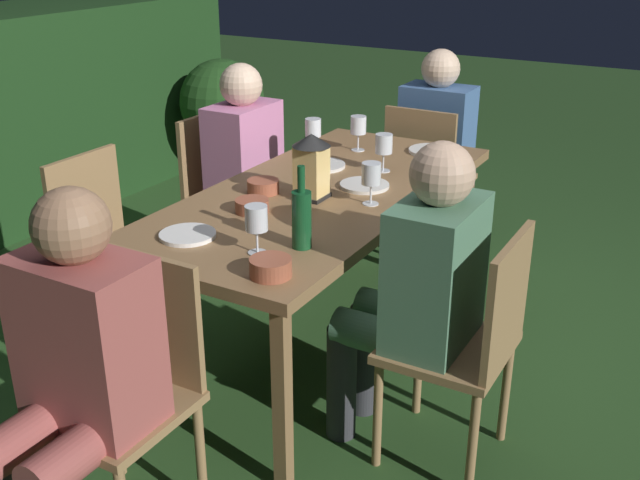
% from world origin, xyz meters
% --- Properties ---
extents(ground_plane, '(16.00, 16.00, 0.00)m').
position_xyz_m(ground_plane, '(0.00, 0.00, 0.00)').
color(ground_plane, '#26471E').
extents(dining_table, '(1.86, 0.84, 0.75)m').
position_xyz_m(dining_table, '(0.00, 0.00, 0.69)').
color(dining_table, olive).
rests_on(dining_table, ground).
extents(chair_side_right_b, '(0.42, 0.40, 0.87)m').
position_xyz_m(chair_side_right_b, '(0.42, 0.81, 0.49)').
color(chair_side_right_b, '#937047').
rests_on(chair_side_right_b, ground).
extents(person_in_pink, '(0.38, 0.47, 1.15)m').
position_xyz_m(person_in_pink, '(0.42, 0.62, 0.64)').
color(person_in_pink, '#C675A3').
rests_on(person_in_pink, ground).
extents(chair_head_far, '(0.40, 0.42, 0.87)m').
position_xyz_m(chair_head_far, '(1.18, 0.00, 0.49)').
color(chair_head_far, '#937047').
rests_on(chair_head_far, ground).
extents(person_in_blue, '(0.48, 0.38, 1.15)m').
position_xyz_m(person_in_blue, '(1.37, 0.00, 0.64)').
color(person_in_blue, '#426699').
rests_on(person_in_blue, ground).
extents(chair_head_near, '(0.40, 0.42, 0.87)m').
position_xyz_m(chair_head_near, '(-1.18, 0.00, 0.49)').
color(chair_head_near, '#937047').
rests_on(chair_head_near, ground).
extents(person_in_rust, '(0.48, 0.38, 1.15)m').
position_xyz_m(person_in_rust, '(-1.37, 0.00, 0.64)').
color(person_in_rust, '#9E4C47').
rests_on(person_in_rust, ground).
extents(chair_side_left_a, '(0.42, 0.40, 0.87)m').
position_xyz_m(chair_side_left_a, '(-0.42, -0.81, 0.49)').
color(chair_side_left_a, '#937047').
rests_on(chair_side_left_a, ground).
extents(person_in_green, '(0.38, 0.47, 1.15)m').
position_xyz_m(person_in_green, '(-0.42, -0.62, 0.64)').
color(person_in_green, '#4C7A5B').
rests_on(person_in_green, ground).
extents(chair_side_right_a, '(0.42, 0.40, 0.87)m').
position_xyz_m(chair_side_right_a, '(-0.42, 0.81, 0.49)').
color(chair_side_right_a, '#937047').
rests_on(chair_side_right_a, ground).
extents(lantern_centerpiece, '(0.15, 0.15, 0.27)m').
position_xyz_m(lantern_centerpiece, '(-0.10, -0.02, 0.90)').
color(lantern_centerpiece, black).
rests_on(lantern_centerpiece, dining_table).
extents(green_bottle_on_table, '(0.07, 0.07, 0.29)m').
position_xyz_m(green_bottle_on_table, '(-0.55, -0.24, 0.86)').
color(green_bottle_on_table, '#144723').
rests_on(green_bottle_on_table, dining_table).
extents(wine_glass_a, '(0.08, 0.08, 0.17)m').
position_xyz_m(wine_glass_a, '(0.60, 0.13, 0.87)').
color(wine_glass_a, silver).
rests_on(wine_glass_a, dining_table).
extents(wine_glass_b, '(0.08, 0.08, 0.17)m').
position_xyz_m(wine_glass_b, '(-0.05, -0.26, 0.87)').
color(wine_glass_b, silver).
rests_on(wine_glass_b, dining_table).
extents(wine_glass_c, '(0.08, 0.08, 0.17)m').
position_xyz_m(wine_glass_c, '(0.45, 0.30, 0.87)').
color(wine_glass_c, silver).
rests_on(wine_glass_c, dining_table).
extents(wine_glass_d, '(0.08, 0.08, 0.17)m').
position_xyz_m(wine_glass_d, '(0.36, -0.12, 0.87)').
color(wine_glass_d, silver).
rests_on(wine_glass_d, dining_table).
extents(wine_glass_e, '(0.08, 0.08, 0.17)m').
position_xyz_m(wine_glass_e, '(-0.66, -0.14, 0.87)').
color(wine_glass_e, silver).
rests_on(wine_glass_e, dining_table).
extents(plate_a, '(0.21, 0.21, 0.01)m').
position_xyz_m(plate_a, '(0.13, -0.14, 0.76)').
color(plate_a, silver).
rests_on(plate_a, dining_table).
extents(plate_b, '(0.20, 0.20, 0.01)m').
position_xyz_m(plate_b, '(-0.67, 0.16, 0.76)').
color(plate_b, white).
rests_on(plate_b, dining_table).
extents(plate_c, '(0.23, 0.23, 0.01)m').
position_xyz_m(plate_c, '(0.75, -0.20, 0.76)').
color(plate_c, white).
rests_on(plate_c, dining_table).
extents(plate_d, '(0.22, 0.22, 0.01)m').
position_xyz_m(plate_d, '(0.28, 0.16, 0.76)').
color(plate_d, silver).
rests_on(plate_d, dining_table).
extents(bowl_olives, '(0.13, 0.13, 0.05)m').
position_xyz_m(bowl_olives, '(-0.14, 0.19, 0.78)').
color(bowl_olives, '#9E5138').
rests_on(bowl_olives, dining_table).
extents(bowl_bread, '(0.13, 0.13, 0.05)m').
position_xyz_m(bowl_bread, '(-0.35, 0.10, 0.77)').
color(bowl_bread, '#9E5138').
rests_on(bowl_bread, dining_table).
extents(bowl_salad, '(0.13, 0.13, 0.06)m').
position_xyz_m(bowl_salad, '(-0.79, -0.27, 0.78)').
color(bowl_salad, '#9E5138').
rests_on(bowl_salad, dining_table).
extents(potted_plant_by_hedge, '(0.61, 0.61, 0.88)m').
position_xyz_m(potted_plant_by_hedge, '(1.77, 1.82, 0.52)').
color(potted_plant_by_hedge, '#9E5133').
rests_on(potted_plant_by_hedge, ground).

